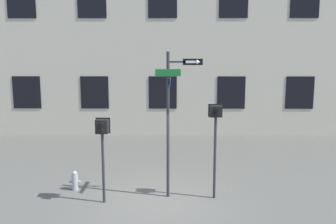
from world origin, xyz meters
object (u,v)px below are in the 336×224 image
at_px(pedestrian_signal_left, 102,136).
at_px(street_sign_pole, 171,112).
at_px(pedestrian_signal_right, 216,126).
at_px(fire_hydrant, 75,181).

bearing_deg(pedestrian_signal_left, street_sign_pole, 13.31).
bearing_deg(pedestrian_signal_left, pedestrian_signal_right, 6.42).
height_order(pedestrian_signal_left, fire_hydrant, pedestrian_signal_left).
relative_size(street_sign_pole, fire_hydrant, 6.98).
height_order(pedestrian_signal_left, pedestrian_signal_right, pedestrian_signal_right).
bearing_deg(pedestrian_signal_left, fire_hydrant, 138.44).
height_order(pedestrian_signal_right, fire_hydrant, pedestrian_signal_right).
relative_size(pedestrian_signal_left, pedestrian_signal_right, 0.88).
bearing_deg(fire_hydrant, street_sign_pole, -9.61).
distance_m(street_sign_pole, fire_hydrant, 3.80).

